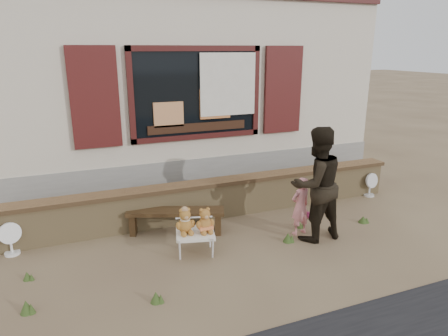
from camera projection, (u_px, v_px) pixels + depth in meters
name	position (u px, v px, depth m)	size (l,w,h in m)	color
ground	(238.00, 240.00, 6.18)	(80.00, 80.00, 0.00)	brown
shopfront	(164.00, 85.00, 9.59)	(8.04, 5.13, 4.00)	#B1A48F
brick_wall	(216.00, 198.00, 6.97)	(7.10, 0.36, 0.67)	tan
bench	(176.00, 216.00, 6.35)	(1.55, 0.84, 0.39)	#312111
folding_chair	(195.00, 234.00, 5.70)	(0.64, 0.60, 0.33)	white
teddy_bear_left	(185.00, 220.00, 5.62)	(0.28, 0.24, 0.38)	brown
teddy_bear_right	(205.00, 220.00, 5.66)	(0.27, 0.24, 0.37)	brown
child	(300.00, 206.00, 6.27)	(0.34, 0.23, 0.94)	pink
adult	(316.00, 184.00, 6.00)	(0.86, 0.67, 1.77)	black
fan_left	(10.00, 239.00, 5.68)	(0.32, 0.21, 0.50)	white
fan_right	(370.00, 185.00, 7.96)	(0.31, 0.20, 0.48)	silver
grass_tufts	(220.00, 255.00, 5.58)	(5.33, 1.27, 0.16)	#344B1E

